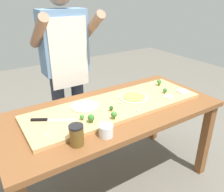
{
  "coord_description": "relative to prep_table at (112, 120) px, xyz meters",
  "views": [
    {
      "loc": [
        -0.84,
        -1.31,
        1.57
      ],
      "look_at": [
        0.03,
        0.05,
        0.84
      ],
      "focal_mm": 36.56,
      "sensor_mm": 36.0,
      "label": 1
    }
  ],
  "objects": [
    {
      "name": "cheese_crumble_b",
      "position": [
        0.07,
        -0.01,
        0.13
      ],
      "size": [
        0.02,
        0.02,
        0.02
      ],
      "primitive_type": "cube",
      "rotation": [
        0.0,
        0.0,
        0.51
      ],
      "color": "silver",
      "rests_on": "cutting_board"
    },
    {
      "name": "cheese_crumble_f",
      "position": [
        0.1,
        -0.19,
        0.14
      ],
      "size": [
        0.02,
        0.02,
        0.02
      ],
      "primitive_type": "cube",
      "rotation": [
        0.0,
        0.0,
        0.0
      ],
      "color": "white",
      "rests_on": "cutting_board"
    },
    {
      "name": "cook_center",
      "position": [
        -0.11,
        0.61,
        0.34
      ],
      "size": [
        0.54,
        0.39,
        1.67
      ],
      "color": "#333847",
      "rests_on": "ground"
    },
    {
      "name": "cheese_crumble_c",
      "position": [
        -0.55,
        -0.13,
        0.13
      ],
      "size": [
        0.02,
        0.02,
        0.01
      ],
      "primitive_type": "cube",
      "rotation": [
        0.0,
        0.0,
        0.95
      ],
      "color": "white",
      "rests_on": "cutting_board"
    },
    {
      "name": "cheese_crumble_e",
      "position": [
        -0.4,
        -0.16,
        0.14
      ],
      "size": [
        0.03,
        0.03,
        0.02
      ],
      "primitive_type": "cube",
      "rotation": [
        0.0,
        0.0,
        0.38
      ],
      "color": "silver",
      "rests_on": "cutting_board"
    },
    {
      "name": "cheese_crumble_a",
      "position": [
        0.37,
        0.11,
        0.13
      ],
      "size": [
        0.02,
        0.02,
        0.01
      ],
      "primitive_type": "cube",
      "rotation": [
        0.0,
        0.0,
        1.41
      ],
      "color": "silver",
      "rests_on": "cutting_board"
    },
    {
      "name": "cutting_board",
      "position": [
        0.04,
        0.01,
        0.11
      ],
      "size": [
        1.4,
        0.45,
        0.03
      ],
      "primitive_type": "cube",
      "color": "tan",
      "rests_on": "prep_table"
    },
    {
      "name": "broccoli_floret_front_right",
      "position": [
        -0.25,
        -0.13,
        0.16
      ],
      "size": [
        0.05,
        0.05,
        0.06
      ],
      "color": "#3F7220",
      "rests_on": "cutting_board"
    },
    {
      "name": "broccoli_floret_back_left",
      "position": [
        0.59,
        0.11,
        0.16
      ],
      "size": [
        0.04,
        0.04,
        0.06
      ],
      "color": "#487A23",
      "rests_on": "cutting_board"
    },
    {
      "name": "pizza_whole_pesto_green",
      "position": [
        0.22,
        0.02,
        0.13
      ],
      "size": [
        0.23,
        0.23,
        0.02
      ],
      "color": "beige",
      "rests_on": "cutting_board"
    },
    {
      "name": "pizza_whole_cheese_artichoke",
      "position": [
        -0.18,
        0.1,
        0.13
      ],
      "size": [
        0.21,
        0.21,
        0.02
      ],
      "color": "beige",
      "rests_on": "cutting_board"
    },
    {
      "name": "flour_cup",
      "position": [
        -0.23,
        -0.28,
        0.13
      ],
      "size": [
        0.09,
        0.09,
        0.08
      ],
      "color": "white",
      "rests_on": "prep_table"
    },
    {
      "name": "cheese_crumble_d",
      "position": [
        0.54,
        0.17,
        0.13
      ],
      "size": [
        0.02,
        0.02,
        0.01
      ],
      "primitive_type": "cube",
      "rotation": [
        0.0,
        0.0,
        0.48
      ],
      "color": "silver",
      "rests_on": "cutting_board"
    },
    {
      "name": "broccoli_floret_front_left",
      "position": [
        -0.1,
        -0.17,
        0.16
      ],
      "size": [
        0.04,
        0.04,
        0.06
      ],
      "color": "#487A23",
      "rests_on": "cutting_board"
    },
    {
      "name": "broccoli_floret_back_right",
      "position": [
        -0.05,
        -0.07,
        0.15
      ],
      "size": [
        0.03,
        0.03,
        0.04
      ],
      "color": "#2C5915",
      "rests_on": "cutting_board"
    },
    {
      "name": "prep_table",
      "position": [
        0.0,
        0.0,
        0.0
      ],
      "size": [
        1.69,
        0.78,
        0.75
      ],
      "color": "brown",
      "rests_on": "ground"
    },
    {
      "name": "broccoli_floret_center_left",
      "position": [
        0.51,
        -0.04,
        0.15
      ],
      "size": [
        0.04,
        0.04,
        0.05
      ],
      "color": "#3F7220",
      "rests_on": "cutting_board"
    },
    {
      "name": "chefs_knife",
      "position": [
        -0.49,
        0.05,
        0.13
      ],
      "size": [
        0.28,
        0.17,
        0.02
      ],
      "color": "#B7BABF",
      "rests_on": "cutting_board"
    },
    {
      "name": "broccoli_floret_front_mid",
      "position": [
        -0.29,
        -0.07,
        0.15
      ],
      "size": [
        0.03,
        0.03,
        0.04
      ],
      "color": "#487A23",
      "rests_on": "cutting_board"
    },
    {
      "name": "pizza_slice_center",
      "position": [
        0.47,
        -0.12,
        0.13
      ],
      "size": [
        0.09,
        0.09,
        0.01
      ],
      "primitive_type": "cube",
      "rotation": [
        0.0,
        0.0,
        0.3
      ],
      "color": "silver",
      "rests_on": "cutting_board"
    },
    {
      "name": "pizza_slice_near_left",
      "position": [
        0.66,
        -0.11,
        0.13
      ],
      "size": [
        0.1,
        0.1,
        0.01
      ],
      "primitive_type": "cube",
      "rotation": [
        0.0,
        0.0,
        -0.19
      ],
      "color": "silver",
      "rests_on": "cutting_board"
    },
    {
      "name": "sauce_jar",
      "position": [
        -0.42,
        -0.27,
        0.16
      ],
      "size": [
        0.09,
        0.09,
        0.13
      ],
      "color": "brown",
      "rests_on": "prep_table"
    },
    {
      "name": "ground_plane",
      "position": [
        0.0,
        0.0,
        -0.66
      ],
      "size": [
        8.0,
        8.0,
        0.0
      ],
      "primitive_type": "plane",
      "color": "#6B665B"
    }
  ]
}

